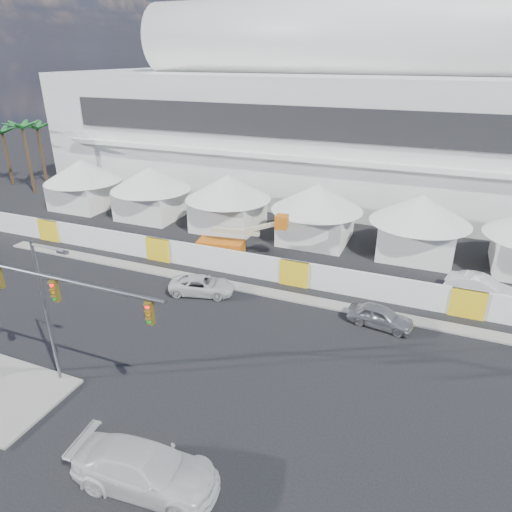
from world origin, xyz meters
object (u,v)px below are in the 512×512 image
at_px(boom_lift, 229,244).
at_px(pickup_curb, 202,285).
at_px(streetlight_median, 48,304).
at_px(lot_car_a, 481,287).
at_px(pickup_near, 146,469).
at_px(sedan_silver, 380,316).

bearing_deg(boom_lift, pickup_curb, -88.21).
xyz_separation_m(streetlight_median, boom_lift, (1.07, 18.47, -3.62)).
bearing_deg(boom_lift, lot_car_a, -7.36).
relative_size(pickup_near, streetlight_median, 0.77).
relative_size(pickup_curb, boom_lift, 0.58).
xyz_separation_m(sedan_silver, pickup_near, (-6.98, -15.70, 0.18)).
relative_size(sedan_silver, lot_car_a, 0.86).
height_order(pickup_curb, lot_car_a, lot_car_a).
bearing_deg(boom_lift, pickup_near, -80.53).
bearing_deg(lot_car_a, boom_lift, 103.65).
distance_m(sedan_silver, pickup_curb, 12.70).
distance_m(lot_car_a, boom_lift, 19.98).
bearing_deg(streetlight_median, pickup_near, -25.28).
height_order(sedan_silver, lot_car_a, lot_car_a).
bearing_deg(sedan_silver, pickup_curb, 100.15).
xyz_separation_m(pickup_curb, boom_lift, (-1.17, 7.00, 0.43)).
bearing_deg(sedan_silver, streetlight_median, 136.67).
bearing_deg(lot_car_a, streetlight_median, 144.76).
height_order(pickup_near, boom_lift, boom_lift).
distance_m(pickup_curb, boom_lift, 7.11).
relative_size(pickup_curb, lot_car_a, 0.98).
bearing_deg(sedan_silver, pickup_near, 164.04).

